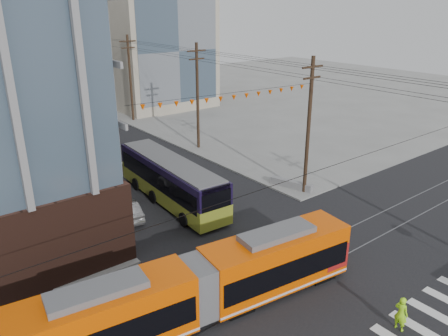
# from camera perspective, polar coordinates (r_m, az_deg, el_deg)

# --- Properties ---
(ground) EXTENTS (160.00, 160.00, 0.00)m
(ground) POSITION_cam_1_polar(r_m,az_deg,el_deg) (24.77, 16.38, -16.34)
(ground) COLOR slate
(bg_bldg_ne_near) EXTENTS (14.00, 14.00, 16.00)m
(bg_bldg_ne_near) POSITION_cam_1_polar(r_m,az_deg,el_deg) (67.61, -9.21, 14.85)
(bg_bldg_ne_near) COLOR gray
(bg_bldg_ne_near) RESTS_ON ground
(bg_bldg_ne_far) EXTENTS (16.00, 16.00, 14.00)m
(bg_bldg_ne_far) POSITION_cam_1_polar(r_m,az_deg,el_deg) (86.42, -14.77, 15.00)
(bg_bldg_ne_far) COLOR #8C99A5
(bg_bldg_ne_far) RESTS_ON ground
(utility_pole_far) EXTENTS (0.30, 0.30, 11.00)m
(utility_pole_far) POSITION_cam_1_polar(r_m,az_deg,el_deg) (71.94, -17.66, 12.49)
(utility_pole_far) COLOR black
(utility_pole_far) RESTS_ON ground
(streetcar) EXTENTS (17.86, 4.72, 3.41)m
(streetcar) POSITION_cam_1_polar(r_m,az_deg,el_deg) (21.83, -3.44, -15.49)
(streetcar) COLOR #E04B00
(streetcar) RESTS_ON ground
(city_bus) EXTENTS (3.33, 12.61, 3.54)m
(city_bus) POSITION_cam_1_polar(r_m,az_deg,el_deg) (34.00, -6.94, -1.60)
(city_bus) COLOR black
(city_bus) RESTS_ON ground
(parked_car_silver) EXTENTS (2.02, 4.28, 1.35)m
(parked_car_silver) POSITION_cam_1_polar(r_m,az_deg,el_deg) (32.34, -12.68, -5.31)
(parked_car_silver) COLOR #A2A2A2
(parked_car_silver) RESTS_ON ground
(parked_car_white) EXTENTS (3.43, 5.48, 1.48)m
(parked_car_white) POSITION_cam_1_polar(r_m,az_deg,el_deg) (34.07, -15.17, -4.05)
(parked_car_white) COLOR silver
(parked_car_white) RESTS_ON ground
(parked_car_grey) EXTENTS (3.13, 4.81, 1.23)m
(parked_car_grey) POSITION_cam_1_polar(r_m,az_deg,el_deg) (39.71, -19.73, -1.17)
(parked_car_grey) COLOR slate
(parked_car_grey) RESTS_ON ground
(pedestrian) EXTENTS (0.44, 0.66, 1.80)m
(pedestrian) POSITION_cam_1_polar(r_m,az_deg,el_deg) (23.21, 22.12, -17.20)
(pedestrian) COLOR #A6FF1A
(pedestrian) RESTS_ON ground
(jersey_barrier) EXTENTS (1.89, 3.81, 0.74)m
(jersey_barrier) POSITION_cam_1_polar(r_m,az_deg,el_deg) (36.95, 8.77, -2.18)
(jersey_barrier) COLOR slate
(jersey_barrier) RESTS_ON ground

